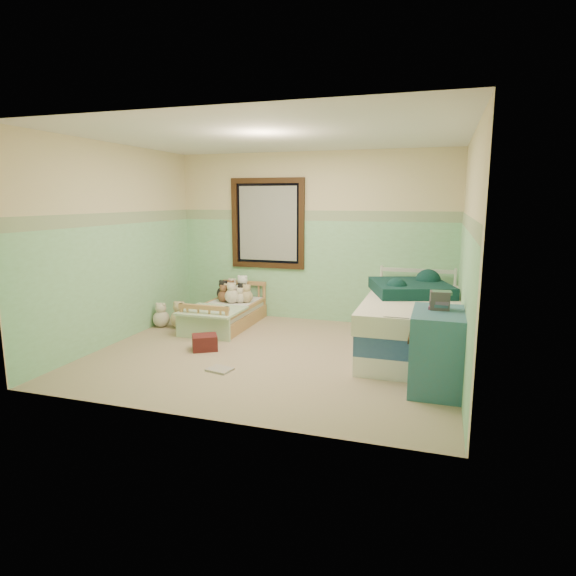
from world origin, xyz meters
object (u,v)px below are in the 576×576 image
(toddler_bed_frame, at_px, (226,319))
(twin_bed_frame, at_px, (411,343))
(plush_floor_cream, at_px, (161,319))
(plush_floor_tan, at_px, (180,319))
(red_pillow, at_px, (205,342))
(floor_book, at_px, (220,370))
(dresser, at_px, (437,350))

(toddler_bed_frame, relative_size, twin_bed_frame, 0.69)
(plush_floor_cream, bearing_deg, plush_floor_tan, 7.72)
(twin_bed_frame, height_order, red_pillow, twin_bed_frame)
(floor_book, bearing_deg, plush_floor_cream, 150.23)
(plush_floor_tan, distance_m, dresser, 3.75)
(toddler_bed_frame, xyz_separation_m, floor_book, (0.73, -1.75, -0.08))
(twin_bed_frame, relative_size, red_pillow, 7.07)
(dresser, bearing_deg, plush_floor_cream, 162.30)
(toddler_bed_frame, relative_size, plush_floor_tan, 5.51)
(toddler_bed_frame, distance_m, dresser, 3.34)
(plush_floor_cream, height_order, red_pillow, plush_floor_cream)
(dresser, distance_m, floor_book, 2.25)
(dresser, xyz_separation_m, floor_book, (-2.21, -0.18, -0.37))
(plush_floor_cream, distance_m, twin_bed_frame, 3.50)
(twin_bed_frame, bearing_deg, plush_floor_tan, 177.45)
(plush_floor_tan, bearing_deg, toddler_bed_frame, 28.62)
(twin_bed_frame, bearing_deg, red_pillow, -164.36)
(toddler_bed_frame, bearing_deg, plush_floor_cream, -157.54)
(dresser, height_order, floor_book, dresser)
(plush_floor_cream, distance_m, dresser, 4.00)
(toddler_bed_frame, xyz_separation_m, twin_bed_frame, (2.64, -0.46, 0.02))
(dresser, bearing_deg, toddler_bed_frame, 151.91)
(toddler_bed_frame, relative_size, dresser, 1.88)
(plush_floor_cream, xyz_separation_m, floor_book, (1.59, -1.39, -0.11))
(red_pillow, bearing_deg, dresser, -9.09)
(red_pillow, bearing_deg, toddler_bed_frame, 101.60)
(dresser, relative_size, red_pillow, 2.61)
(plush_floor_cream, relative_size, plush_floor_tan, 0.92)
(plush_floor_tan, xyz_separation_m, red_pillow, (0.82, -0.82, -0.04))
(toddler_bed_frame, xyz_separation_m, plush_floor_tan, (-0.58, -0.32, 0.04))
(toddler_bed_frame, relative_size, red_pillow, 4.89)
(plush_floor_tan, distance_m, twin_bed_frame, 3.23)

